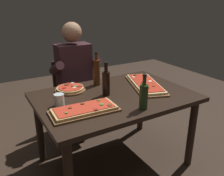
% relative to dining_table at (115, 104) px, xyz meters
% --- Properties ---
extents(ground_plane, '(6.40, 6.40, 0.00)m').
position_rel_dining_table_xyz_m(ground_plane, '(0.00, 0.00, -0.64)').
color(ground_plane, '#38281E').
extents(dining_table, '(1.40, 0.96, 0.74)m').
position_rel_dining_table_xyz_m(dining_table, '(0.00, 0.00, 0.00)').
color(dining_table, black).
rests_on(dining_table, ground_plane).
extents(pizza_rectangular_front, '(0.54, 0.27, 0.05)m').
position_rel_dining_table_xyz_m(pizza_rectangular_front, '(-0.38, -0.18, 0.11)').
color(pizza_rectangular_front, brown).
rests_on(pizza_rectangular_front, dining_table).
extents(pizza_rectangular_left, '(0.45, 0.67, 0.05)m').
position_rel_dining_table_xyz_m(pizza_rectangular_left, '(0.38, 0.04, 0.12)').
color(pizza_rectangular_left, brown).
rests_on(pizza_rectangular_left, dining_table).
extents(pizza_round_far, '(0.29, 0.29, 0.05)m').
position_rel_dining_table_xyz_m(pizza_round_far, '(-0.31, 0.30, 0.12)').
color(pizza_round_far, brown).
rests_on(pizza_round_far, dining_table).
extents(wine_bottle_dark, '(0.07, 0.07, 0.31)m').
position_rel_dining_table_xyz_m(wine_bottle_dark, '(-0.07, 0.04, 0.22)').
color(wine_bottle_dark, black).
rests_on(wine_bottle_dark, dining_table).
extents(oil_bottle_amber, '(0.07, 0.07, 0.34)m').
position_rel_dining_table_xyz_m(oil_bottle_amber, '(-0.02, 0.32, 0.23)').
color(oil_bottle_amber, '#47230F').
rests_on(oil_bottle_amber, dining_table).
extents(vinegar_bottle_green, '(0.07, 0.07, 0.29)m').
position_rel_dining_table_xyz_m(vinegar_bottle_green, '(0.04, -0.37, 0.21)').
color(vinegar_bottle_green, '#233819').
rests_on(vinegar_bottle_green, dining_table).
extents(tumbler_near_camera, '(0.08, 0.08, 0.10)m').
position_rel_dining_table_xyz_m(tumbler_near_camera, '(-0.51, 0.03, 0.14)').
color(tumbler_near_camera, silver).
rests_on(tumbler_near_camera, dining_table).
extents(diner_chair, '(0.44, 0.44, 0.87)m').
position_rel_dining_table_xyz_m(diner_chair, '(-0.08, 0.86, -0.16)').
color(diner_chair, black).
rests_on(diner_chair, ground_plane).
extents(seated_diner, '(0.53, 0.41, 1.33)m').
position_rel_dining_table_xyz_m(seated_diner, '(-0.08, 0.74, 0.10)').
color(seated_diner, '#23232D').
rests_on(seated_diner, ground_plane).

